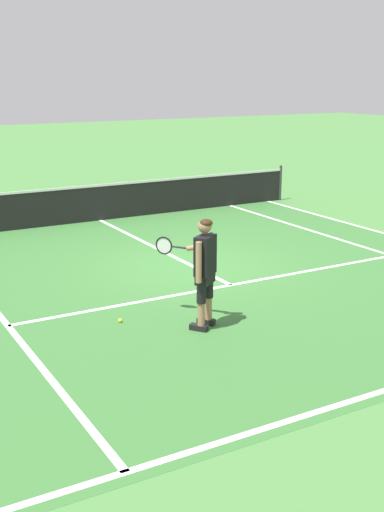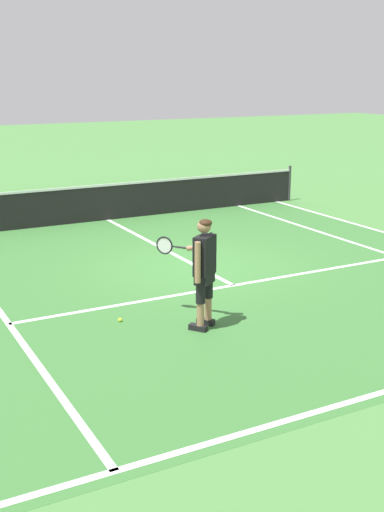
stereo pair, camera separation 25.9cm
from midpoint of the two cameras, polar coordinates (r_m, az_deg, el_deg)
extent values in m
plane|color=#477F3D|center=(13.38, 0.84, -0.84)|extent=(80.00, 80.00, 0.00)
cube|color=#387033|center=(12.96, 1.94, -1.40)|extent=(10.98, 11.27, 0.00)
cube|color=white|center=(12.17, 4.22, -2.56)|extent=(8.23, 0.10, 0.01)
cube|color=white|center=(14.86, -2.37, 0.82)|extent=(0.10, 6.40, 0.01)
cube|color=white|center=(15.36, 15.36, 0.77)|extent=(0.10, 10.87, 0.01)
cylinder|color=#333338|center=(20.48, 8.81, 6.26)|extent=(0.08, 0.08, 1.07)
cube|color=black|center=(17.63, -6.93, 4.57)|extent=(11.84, 0.02, 0.91)
cube|color=white|center=(17.54, -6.98, 6.13)|extent=(11.84, 0.03, 0.06)
cube|color=black|center=(10.06, 1.26, -6.23)|extent=(0.25, 0.29, 0.09)
cube|color=black|center=(10.30, 1.92, -5.71)|extent=(0.25, 0.29, 0.09)
cylinder|color=#A37556|center=(9.96, 1.48, -5.07)|extent=(0.11, 0.11, 0.36)
cylinder|color=black|center=(9.83, 1.50, -2.97)|extent=(0.14, 0.14, 0.41)
cylinder|color=#A37556|center=(10.20, 2.14, -4.57)|extent=(0.11, 0.11, 0.36)
cylinder|color=black|center=(10.08, 2.16, -2.51)|extent=(0.14, 0.14, 0.41)
cube|color=black|center=(9.90, 1.84, -1.83)|extent=(0.39, 0.36, 0.20)
cube|color=black|center=(9.81, 1.86, 0.06)|extent=(0.44, 0.40, 0.60)
cylinder|color=#A37556|center=(9.61, 1.27, -0.57)|extent=(0.09, 0.09, 0.62)
cylinder|color=black|center=(10.04, 2.02, 1.31)|extent=(0.23, 0.26, 0.29)
cylinder|color=#A37556|center=(10.19, 1.03, 0.73)|extent=(0.23, 0.28, 0.14)
sphere|color=#A37556|center=(9.70, 1.83, 2.60)|extent=(0.21, 0.21, 0.21)
ellipsoid|color=#382314|center=(9.68, 1.94, 2.88)|extent=(0.28, 0.28, 0.12)
cylinder|color=#232326|center=(10.31, -0.05, 0.72)|extent=(0.14, 0.18, 0.03)
cylinder|color=black|center=(10.37, -0.79, 0.82)|extent=(0.08, 0.10, 0.02)
torus|color=black|center=(10.45, -1.70, 0.93)|extent=(0.19, 0.26, 0.30)
cylinder|color=silver|center=(10.45, -1.70, 0.93)|extent=(0.15, 0.20, 0.25)
sphere|color=#CCE02D|center=(10.44, -5.55, -5.54)|extent=(0.07, 0.07, 0.07)
camera|label=1|loc=(0.13, -89.27, 0.20)|focal=46.11mm
camera|label=2|loc=(0.13, 90.73, -0.20)|focal=46.11mm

